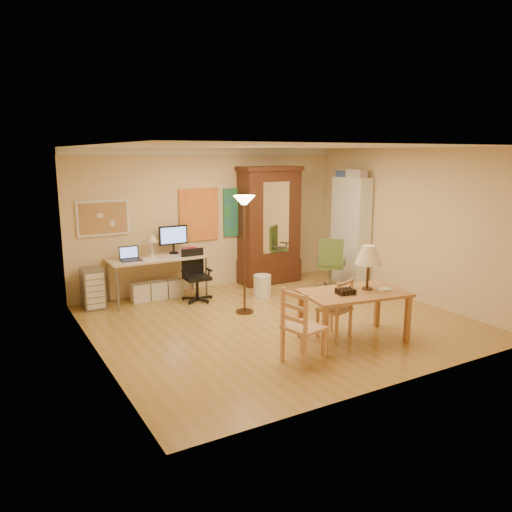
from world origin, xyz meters
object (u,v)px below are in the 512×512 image
office_chair_black (197,287)px  armoire (269,233)px  computer_desk (159,273)px  office_chair_green (331,276)px  bookshelf (350,231)px  dining_table (360,281)px

office_chair_black → armoire: size_ratio=0.39×
computer_desk → office_chair_green: 3.26m
computer_desk → bookshelf: size_ratio=0.81×
office_chair_green → bookshelf: (0.68, 0.26, 0.79)m
computer_desk → bookshelf: bookshelf is taller
dining_table → bookshelf: 3.21m
dining_table → office_chair_black: size_ratio=1.67×
armoire → office_chair_green: bearing=-59.2°
office_chair_green → office_chair_black: bearing=165.5°
dining_table → computer_desk: bearing=118.0°
office_chair_black → bookshelf: 3.32m
computer_desk → office_chair_green: (3.07, -1.08, -0.20)m
computer_desk → armoire: 2.44m
armoire → dining_table: bearing=-99.9°
armoire → bookshelf: 1.64m
office_chair_green → armoire: (-0.69, 1.16, 0.75)m
bookshelf → dining_table: bearing=-128.0°
office_chair_black → bookshelf: (3.20, -0.39, 0.82)m
computer_desk → armoire: bearing=1.9°
office_chair_black → armoire: bearing=15.6°
computer_desk → armoire: (2.38, 0.08, 0.55)m
office_chair_black → bookshelf: size_ratio=0.43×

